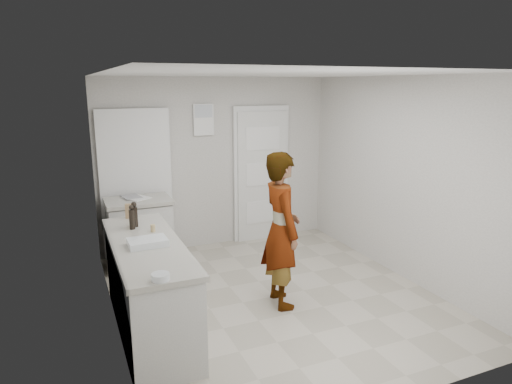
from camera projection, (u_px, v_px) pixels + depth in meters
name	position (u px, v px, depth m)	size (l,w,h in m)	color
ground	(274.00, 296.00, 5.28)	(4.00, 4.00, 0.00)	#9E9684
room_shell	(207.00, 179.00, 6.73)	(4.00, 4.00, 4.00)	#ABA8A2
main_counter	(149.00, 291.00, 4.45)	(0.64, 1.96, 0.93)	silver
side_counter	(140.00, 235.00, 6.09)	(0.84, 0.61, 0.93)	silver
person	(281.00, 230.00, 4.94)	(0.63, 0.41, 1.71)	silver
cake_mix_box	(130.00, 211.00, 5.12)	(0.10, 0.05, 0.17)	olive
spice_jar	(153.00, 228.00, 4.66)	(0.05, 0.05, 0.08)	tan
oil_cruet_a	(134.00, 215.00, 4.81)	(0.07, 0.07, 0.27)	black
oil_cruet_b	(132.00, 218.00, 4.72)	(0.06, 0.06, 0.26)	black
baking_dish	(148.00, 242.00, 4.26)	(0.36, 0.26, 0.06)	silver
egg_bowl	(160.00, 277.00, 3.51)	(0.14, 0.14, 0.05)	silver
papers	(136.00, 198.00, 6.04)	(0.26, 0.33, 0.01)	white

